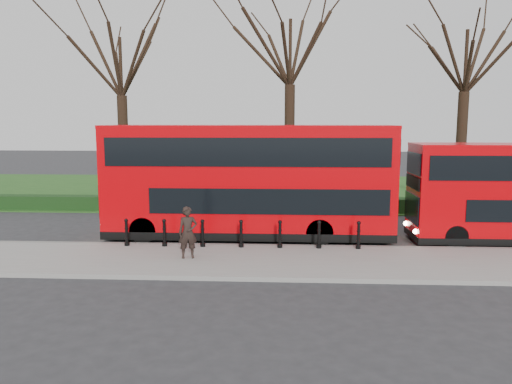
{
  "coord_description": "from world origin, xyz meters",
  "views": [
    {
      "loc": [
        1.58,
        -19.75,
        4.93
      ],
      "look_at": [
        0.52,
        0.5,
        2.0
      ],
      "focal_mm": 35.0,
      "sensor_mm": 36.0,
      "label": 1
    }
  ],
  "objects": [
    {
      "name": "tree_left",
      "position": [
        -8.0,
        10.0,
        8.43
      ],
      "size": [
        7.42,
        7.42,
        11.59
      ],
      "color": "black",
      "rests_on": "ground"
    },
    {
      "name": "bus_lead",
      "position": [
        0.18,
        0.81,
        2.38
      ],
      "size": [
        11.85,
        2.72,
        4.72
      ],
      "color": "#C20007",
      "rests_on": "ground"
    },
    {
      "name": "pavement",
      "position": [
        0.0,
        -3.0,
        0.07
      ],
      "size": [
        60.0,
        4.0,
        0.15
      ],
      "primitive_type": "cube",
      "color": "gray",
      "rests_on": "ground"
    },
    {
      "name": "bollard_row",
      "position": [
        0.05,
        -1.35,
        0.65
      ],
      "size": [
        8.97,
        0.15,
        1.0
      ],
      "color": "black",
      "rests_on": "pavement"
    },
    {
      "name": "hedge",
      "position": [
        0.0,
        6.8,
        0.4
      ],
      "size": [
        60.0,
        0.9,
        0.8
      ],
      "primitive_type": "cube",
      "color": "black",
      "rests_on": "ground"
    },
    {
      "name": "kerb",
      "position": [
        0.0,
        -1.0,
        0.07
      ],
      "size": [
        60.0,
        0.25,
        0.16
      ],
      "primitive_type": "cube",
      "color": "slate",
      "rests_on": "ground"
    },
    {
      "name": "ground",
      "position": [
        0.0,
        0.0,
        0.0
      ],
      "size": [
        120.0,
        120.0,
        0.0
      ],
      "primitive_type": "plane",
      "color": "#28282B",
      "rests_on": "ground"
    },
    {
      "name": "pedestrian",
      "position": [
        -1.68,
        -2.95,
        1.06
      ],
      "size": [
        0.75,
        0.59,
        1.81
      ],
      "primitive_type": "imported",
      "rotation": [
        0.0,
        0.0,
        0.26
      ],
      "color": "black",
      "rests_on": "pavement"
    },
    {
      "name": "grass_verge",
      "position": [
        0.0,
        15.0,
        0.03
      ],
      "size": [
        60.0,
        18.0,
        0.06
      ],
      "primitive_type": "cube",
      "color": "#1F4B19",
      "rests_on": "ground"
    },
    {
      "name": "yellow_line_inner",
      "position": [
        0.0,
        -0.5,
        0.01
      ],
      "size": [
        60.0,
        0.1,
        0.01
      ],
      "primitive_type": "cube",
      "color": "yellow",
      "rests_on": "ground"
    },
    {
      "name": "yellow_line_outer",
      "position": [
        0.0,
        -0.7,
        0.01
      ],
      "size": [
        60.0,
        0.1,
        0.01
      ],
      "primitive_type": "cube",
      "color": "yellow",
      "rests_on": "ground"
    },
    {
      "name": "tree_right",
      "position": [
        12.0,
        10.0,
        8.65
      ],
      "size": [
        7.61,
        7.61,
        11.89
      ],
      "color": "black",
      "rests_on": "ground"
    },
    {
      "name": "tree_mid",
      "position": [
        2.0,
        10.0,
        9.23
      ],
      "size": [
        8.12,
        8.12,
        12.69
      ],
      "color": "black",
      "rests_on": "ground"
    }
  ]
}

